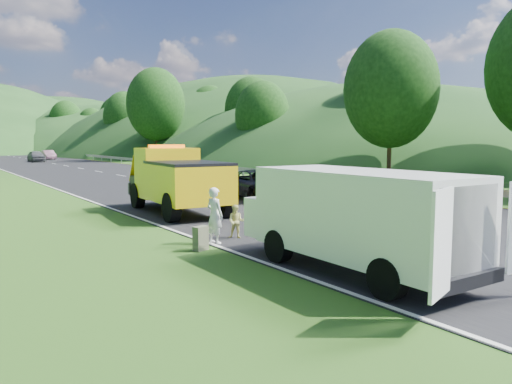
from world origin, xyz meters
TOP-DOWN VIEW (x-y plane):
  - ground at (0.00, 0.00)m, footprint 320.00×320.00m
  - road_surface at (3.00, 40.00)m, footprint 14.00×200.00m
  - guardrail at (10.30, 52.50)m, footprint 0.06×140.00m
  - tree_line_right at (23.00, 60.00)m, footprint 14.00×140.00m
  - tow_truck at (-2.05, 6.60)m, footprint 2.87×6.47m
  - white_van at (-2.69, -3.81)m, footprint 3.47×6.33m
  - woman at (-3.77, 0.50)m, footprint 0.54×0.66m
  - child at (-2.90, 0.78)m, footprint 0.61×0.60m
  - worker at (-1.20, -5.84)m, footprint 1.27×0.94m
  - suitcase at (-4.49, -0.01)m, footprint 0.45×0.34m
  - spare_tire at (-1.20, -5.70)m, footprint 0.72×0.72m
  - passing_suv at (3.22, 8.40)m, footprint 3.03×5.36m
  - dist_car_a at (2.29, 58.88)m, footprint 1.75×4.35m
  - dist_car_b at (5.29, 66.13)m, footprint 1.43×4.09m

SIDE VIEW (x-z plane):
  - ground at x=0.00m, z-range 0.00..0.00m
  - guardrail at x=10.30m, z-range -0.76..0.76m
  - tree_line_right at x=23.00m, z-range -7.00..7.00m
  - woman at x=-3.77m, z-range -0.79..0.79m
  - child at x=-2.90m, z-range -0.50..0.50m
  - worker at x=-1.20m, z-range -0.88..0.88m
  - spare_tire at x=-1.20m, z-range -0.10..0.10m
  - passing_suv at x=3.22m, z-range -0.71..0.71m
  - dist_car_a at x=2.29m, z-range -0.74..0.74m
  - dist_car_b at x=5.29m, z-range -0.67..0.67m
  - road_surface at x=3.00m, z-range 0.00..0.02m
  - suitcase at x=-4.49m, z-range 0.00..0.64m
  - white_van at x=-2.69m, z-range 0.15..2.39m
  - tow_truck at x=-2.05m, z-range -0.03..2.67m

